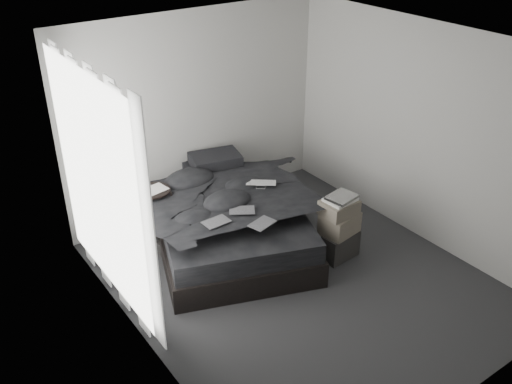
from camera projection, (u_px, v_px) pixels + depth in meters
floor at (298, 279)px, 6.34m from camera, size 3.60×4.20×0.01m
ceiling at (308, 46)px, 5.09m from camera, size 3.60×4.20×0.01m
wall_back at (196, 114)px, 7.21m from camera, size 3.60×0.01×2.60m
wall_front at (483, 280)px, 4.22m from camera, size 3.60×0.01×2.60m
wall_left at (137, 232)px, 4.80m from camera, size 0.01×4.20×2.60m
wall_right at (422, 134)px, 6.63m from camera, size 0.01×4.20×2.60m
window_left at (98, 185)px, 5.43m from camera, size 0.02×2.00×2.30m
curtain_left at (104, 190)px, 5.49m from camera, size 0.06×2.12×2.48m
bed at (229, 234)px, 6.88m from camera, size 2.33×2.65×0.30m
mattress at (229, 215)px, 6.75m from camera, size 2.25×2.57×0.24m
duvet at (230, 199)px, 6.58m from camera, size 2.18×2.33×0.26m
pillow_lower at (210, 170)px, 7.37m from camera, size 0.78×0.65×0.15m
pillow_upper at (215, 159)px, 7.29m from camera, size 0.71×0.57×0.14m
laptop at (261, 179)px, 6.70m from camera, size 0.42×0.40×0.03m
comic_a at (216, 215)px, 6.00m from camera, size 0.29×0.19×0.01m
comic_b at (242, 203)px, 6.21m from camera, size 0.33×0.30×0.01m
comic_c at (262, 216)px, 5.97m from camera, size 0.32×0.25×0.01m
side_stand at (156, 218)px, 6.76m from camera, size 0.42×0.42×0.75m
papers at (154, 190)px, 6.57m from camera, size 0.32×0.26×0.02m
floor_books at (167, 249)px, 6.72m from camera, size 0.22×0.26×0.16m
box_lower at (337, 244)px, 6.67m from camera, size 0.46×0.38×0.32m
box_mid at (340, 223)px, 6.53m from camera, size 0.45×0.38×0.25m
box_upper at (339, 208)px, 6.43m from camera, size 0.40×0.32×0.17m
art_book_white at (340, 199)px, 6.39m from camera, size 0.35×0.29×0.03m
art_book_snake at (342, 197)px, 6.37m from camera, size 0.36×0.31×0.03m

